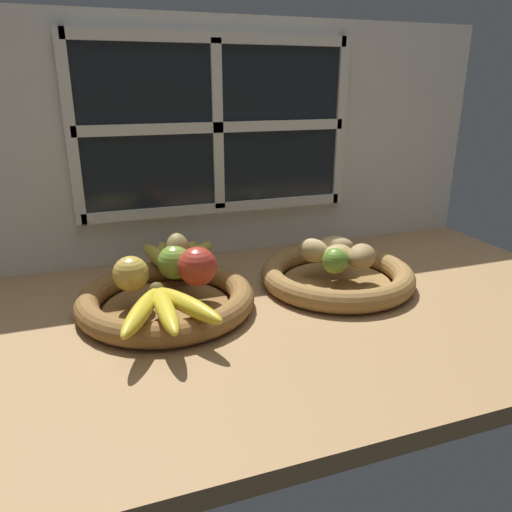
% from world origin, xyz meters
% --- Properties ---
extents(ground_plane, '(1.40, 0.90, 0.03)m').
position_xyz_m(ground_plane, '(0.00, 0.00, -0.01)').
color(ground_plane, '#9E774C').
extents(back_wall, '(1.40, 0.05, 0.55)m').
position_xyz_m(back_wall, '(0.00, 0.30, 0.28)').
color(back_wall, silver).
rests_on(back_wall, ground_plane).
extents(fruit_bowl_left, '(0.33, 0.33, 0.05)m').
position_xyz_m(fruit_bowl_left, '(-0.18, 0.00, 0.02)').
color(fruit_bowl_left, brown).
rests_on(fruit_bowl_left, ground_plane).
extents(fruit_bowl_right, '(0.32, 0.32, 0.05)m').
position_xyz_m(fruit_bowl_right, '(0.18, 0.00, 0.02)').
color(fruit_bowl_right, olive).
rests_on(fruit_bowl_right, ground_plane).
extents(apple_red_right, '(0.07, 0.07, 0.07)m').
position_xyz_m(apple_red_right, '(-0.12, -0.01, 0.08)').
color(apple_red_right, '#B73828').
rests_on(apple_red_right, fruit_bowl_left).
extents(apple_green_back, '(0.07, 0.07, 0.07)m').
position_xyz_m(apple_green_back, '(-0.16, 0.04, 0.08)').
color(apple_green_back, '#7AA338').
rests_on(apple_green_back, fruit_bowl_left).
extents(apple_golden_left, '(0.07, 0.07, 0.07)m').
position_xyz_m(apple_golden_left, '(-0.24, 0.01, 0.08)').
color(apple_golden_left, gold).
rests_on(apple_golden_left, fruit_bowl_left).
extents(pear_brown, '(0.06, 0.07, 0.08)m').
position_xyz_m(pear_brown, '(-0.15, 0.06, 0.09)').
color(pear_brown, olive).
rests_on(pear_brown, fruit_bowl_left).
extents(banana_bunch_front, '(0.18, 0.19, 0.03)m').
position_xyz_m(banana_bunch_front, '(-0.20, -0.12, 0.06)').
color(banana_bunch_front, gold).
rests_on(banana_bunch_front, fruit_bowl_left).
extents(banana_bunch_back, '(0.17, 0.19, 0.03)m').
position_xyz_m(banana_bunch_back, '(-0.14, 0.12, 0.06)').
color(banana_bunch_back, gold).
rests_on(banana_bunch_back, fruit_bowl_left).
extents(potato_small, '(0.09, 0.09, 0.05)m').
position_xyz_m(potato_small, '(0.21, -0.03, 0.07)').
color(potato_small, '#A38451').
rests_on(potato_small, fruit_bowl_right).
extents(potato_large, '(0.08, 0.08, 0.04)m').
position_xyz_m(potato_large, '(0.18, 0.00, 0.07)').
color(potato_large, tan).
rests_on(potato_large, fruit_bowl_right).
extents(potato_back, '(0.09, 0.07, 0.04)m').
position_xyz_m(potato_back, '(0.20, 0.05, 0.07)').
color(potato_back, tan).
rests_on(potato_back, fruit_bowl_right).
extents(potato_oblong, '(0.08, 0.08, 0.05)m').
position_xyz_m(potato_oblong, '(0.14, 0.03, 0.07)').
color(potato_oblong, tan).
rests_on(potato_oblong, fruit_bowl_right).
extents(lime_near, '(0.05, 0.05, 0.05)m').
position_xyz_m(lime_near, '(0.15, -0.04, 0.07)').
color(lime_near, olive).
rests_on(lime_near, fruit_bowl_right).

